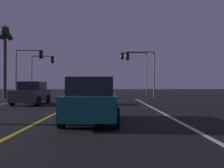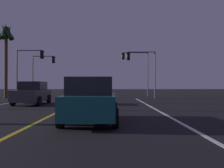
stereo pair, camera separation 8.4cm
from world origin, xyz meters
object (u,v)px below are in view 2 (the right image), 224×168
Objects in this scene: traffic_light_near_right at (140,63)px; traffic_light_far_right at (135,64)px; palm_tree_left_far at (5,38)px; car_oncoming at (32,93)px; traffic_light_near_left at (29,62)px; traffic_light_far_left at (43,66)px; car_lead_same_lane at (90,101)px.

traffic_light_near_right is 0.89× the size of traffic_light_far_right.
traffic_light_far_right reaches higher than traffic_light_near_right.
palm_tree_left_far reaches higher than traffic_light_near_right.
traffic_light_near_left is (-3.01, 8.68, 3.11)m from car_oncoming.
traffic_light_far_left is at bearing -0.00° from traffic_light_far_right.
traffic_light_far_right reaches higher than car_oncoming.
car_oncoming is 0.75× the size of traffic_light_far_right.
traffic_light_near_left is at bearing -89.84° from traffic_light_far_left.
car_oncoming is (-5.14, 9.17, 0.00)m from car_lead_same_lane.
traffic_light_far_left is (-3.02, 14.18, 3.11)m from car_oncoming.
traffic_light_far_right reaches higher than car_lead_same_lane.
traffic_light_near_right is at bearing -12.44° from car_lead_same_lane.
traffic_light_far_right is at bearing 19.26° from palm_tree_left_far.
traffic_light_far_right reaches higher than traffic_light_far_left.
traffic_light_far_right is (3.86, 23.35, 3.46)m from car_lead_same_lane.
palm_tree_left_far is at bearing 19.26° from traffic_light_far_right.
traffic_light_far_right is (-0.08, 5.50, 0.46)m from traffic_light_near_right.
traffic_light_far_right is 0.69× the size of palm_tree_left_far.
traffic_light_far_right is at bearing 24.62° from traffic_light_near_left.
traffic_light_near_left is 3.92m from palm_tree_left_far.
palm_tree_left_far reaches higher than traffic_light_near_left.
traffic_light_far_left reaches higher than car_lead_same_lane.
palm_tree_left_far reaches higher than traffic_light_far_left.
traffic_light_near_right is at bearing -24.45° from traffic_light_far_left.
traffic_light_near_right is at bearing 90.84° from traffic_light_far_right.
car_oncoming is at bearing 57.61° from traffic_light_far_right.
palm_tree_left_far reaches higher than traffic_light_far_right.
traffic_light_near_left is 0.63× the size of palm_tree_left_far.
palm_tree_left_far reaches higher than car_lead_same_lane.
traffic_light_far_left is (-12.10, 5.50, 0.11)m from traffic_light_near_right.
traffic_light_near_left is 5.50m from traffic_light_far_left.
car_oncoming is at bearing 43.72° from traffic_light_near_right.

